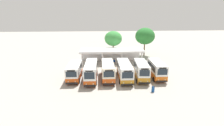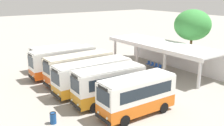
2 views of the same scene
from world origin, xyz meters
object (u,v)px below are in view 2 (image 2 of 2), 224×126
at_px(city_bus_nearest_orange, 57,56).
at_px(waiting_chair_fourth_seat, 159,67).
at_px(waiting_chair_end_by_column, 148,63).
at_px(city_bus_fifth_blue, 109,84).
at_px(litter_bin_apron, 53,118).
at_px(city_bus_middle_cream, 79,67).
at_px(city_bus_far_end_green, 137,94).
at_px(waiting_chair_middle_seat, 156,66).
at_px(city_bus_fourth_amber, 93,75).
at_px(city_bus_second_in_row, 63,61).
at_px(waiting_chair_second_from_end, 152,65).

height_order(city_bus_nearest_orange, waiting_chair_fourth_seat, city_bus_nearest_orange).
height_order(city_bus_nearest_orange, waiting_chair_end_by_column, city_bus_nearest_orange).
bearing_deg(city_bus_fifth_blue, city_bus_nearest_orange, 176.41).
height_order(city_bus_fifth_blue, litter_bin_apron, city_bus_fifth_blue).
height_order(city_bus_nearest_orange, litter_bin_apron, city_bus_nearest_orange).
height_order(city_bus_middle_cream, city_bus_far_end_green, city_bus_far_end_green).
height_order(city_bus_far_end_green, litter_bin_apron, city_bus_far_end_green).
bearing_deg(city_bus_nearest_orange, waiting_chair_fourth_seat, 49.96).
xyz_separation_m(city_bus_nearest_orange, city_bus_far_end_green, (15.89, -0.27, 0.10)).
bearing_deg(waiting_chair_end_by_column, city_bus_far_end_green, -47.28).
relative_size(city_bus_fifth_blue, waiting_chair_middle_seat, 7.84).
bearing_deg(litter_bin_apron, city_bus_fifth_blue, 96.40).
height_order(city_bus_fourth_amber, waiting_chair_middle_seat, city_bus_fourth_amber).
height_order(city_bus_second_in_row, litter_bin_apron, city_bus_second_in_row).
bearing_deg(waiting_chair_fourth_seat, litter_bin_apron, -73.33).
bearing_deg(waiting_chair_end_by_column, city_bus_second_in_row, -106.22).
relative_size(city_bus_second_in_row, waiting_chair_second_from_end, 9.10).
xyz_separation_m(city_bus_fifth_blue, litter_bin_apron, (0.63, -5.62, -1.37)).
bearing_deg(waiting_chair_end_by_column, waiting_chair_second_from_end, -3.22).
height_order(city_bus_nearest_orange, city_bus_fifth_blue, city_bus_fifth_blue).
height_order(city_bus_middle_cream, city_bus_fourth_amber, city_bus_middle_cream).
bearing_deg(city_bus_far_end_green, city_bus_nearest_orange, 179.03).
distance_m(city_bus_second_in_row, city_bus_middle_cream, 3.20).
relative_size(city_bus_middle_cream, waiting_chair_middle_seat, 8.88).
relative_size(city_bus_middle_cream, waiting_chair_end_by_column, 8.88).
relative_size(city_bus_second_in_row, litter_bin_apron, 8.70).
bearing_deg(waiting_chair_second_from_end, waiting_chair_end_by_column, 176.78).
xyz_separation_m(city_bus_fourth_amber, litter_bin_apron, (3.81, -5.95, -1.28)).
bearing_deg(city_bus_middle_cream, waiting_chair_second_from_end, 86.39).
xyz_separation_m(city_bus_fourth_amber, city_bus_far_end_green, (6.36, 0.20, 0.04)).
bearing_deg(city_bus_second_in_row, waiting_chair_fourth_seat, 63.78).
xyz_separation_m(city_bus_fourth_amber, waiting_chair_fourth_seat, (-1.12, 10.49, -1.21)).
bearing_deg(city_bus_fourth_amber, litter_bin_apron, -57.38).
xyz_separation_m(city_bus_fourth_amber, city_bus_fifth_blue, (3.18, -0.33, 0.08)).
bearing_deg(waiting_chair_middle_seat, city_bus_fourth_amber, -80.20).
bearing_deg(city_bus_far_end_green, city_bus_middle_cream, 179.86).
distance_m(city_bus_far_end_green, waiting_chair_middle_seat, 13.24).
height_order(city_bus_fourth_amber, litter_bin_apron, city_bus_fourth_amber).
distance_m(city_bus_fourth_amber, waiting_chair_end_by_column, 11.13).
distance_m(waiting_chair_end_by_column, waiting_chair_middle_seat, 1.41).
relative_size(waiting_chair_end_by_column, waiting_chair_fourth_seat, 1.00).
relative_size(city_bus_second_in_row, waiting_chair_end_by_column, 9.10).
bearing_deg(city_bus_far_end_green, waiting_chair_second_from_end, 130.65).
height_order(city_bus_second_in_row, waiting_chair_fourth_seat, city_bus_second_in_row).
distance_m(city_bus_fifth_blue, waiting_chair_middle_seat, 12.03).
height_order(city_bus_second_in_row, waiting_chair_middle_seat, city_bus_second_in_row).
bearing_deg(waiting_chair_fourth_seat, waiting_chair_middle_seat, 175.73).
bearing_deg(city_bus_fourth_amber, waiting_chair_end_by_column, 106.99).
relative_size(city_bus_nearest_orange, city_bus_fourth_amber, 0.81).
relative_size(city_bus_nearest_orange, city_bus_fifth_blue, 0.97).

